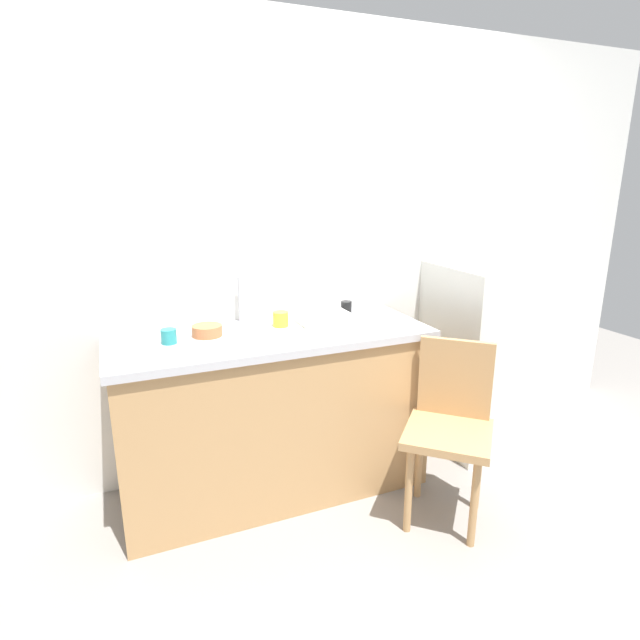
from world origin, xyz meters
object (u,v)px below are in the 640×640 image
Objects in this scene: chair at (450,423)px; terracotta_bowl at (207,331)px; cup_yellow at (281,319)px; dish_tray at (323,317)px; cup_teal at (169,336)px; cup_black at (346,308)px; refrigerator at (482,356)px.

chair is 5.99× the size of terracotta_bowl.
dish_tray is at bearing -2.76° from cup_yellow.
cup_teal is (-0.82, -0.06, 0.01)m from dish_tray.
cup_yellow is (-0.43, -0.09, 0.00)m from cup_black.
dish_tray is at bearing -151.00° from cup_black.
dish_tray is at bearing 166.04° from chair.
cup_black is at bearing 12.20° from cup_yellow.
refrigerator is at bearing 83.49° from chair.
cup_black is at bearing 7.85° from terracotta_bowl.
chair is at bearing -44.45° from cup_yellow.
cup_black is (-0.22, 0.73, 0.43)m from chair.
cup_teal reaches higher than chair.
refrigerator is 15.72× the size of cup_teal.
cup_black is at bearing 149.61° from chair.
cup_yellow is (-0.65, 0.64, 0.44)m from chair.
refrigerator is at bearing -2.05° from terracotta_bowl.
cup_teal is 0.89× the size of cup_yellow.
cup_yellow reaches higher than dish_tray.
terracotta_bowl is 2.03× the size of cup_teal.
terracotta_bowl reaches higher than dish_tray.
dish_tray is 0.24m from cup_yellow.
cup_black reaches higher than chair.
refrigerator reaches higher than chair.
chair is at bearing -73.33° from cup_black.
cup_yellow is at bearing 6.79° from cup_teal.
cup_black is (0.82, 0.11, 0.01)m from terracotta_bowl.
refrigerator reaches higher than cup_yellow.
dish_tray is 3.38× the size of cup_yellow.
dish_tray is 0.22m from cup_black.
cup_teal is at bearing -173.21° from cup_yellow.
refrigerator reaches higher than terracotta_bowl.
dish_tray is (-0.41, 0.62, 0.42)m from chair.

